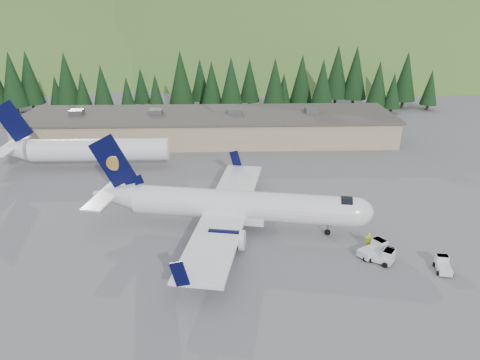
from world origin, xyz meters
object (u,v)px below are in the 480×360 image
second_airliner (82,149)px  ramp_worker (368,240)px  baggage_tug_d (381,256)px  baggage_tug_b (382,254)px  baggage_tug_a (374,249)px  airliner (233,206)px  terminal_building (209,126)px  baggage_tug_c (443,265)px

second_airliner → ramp_worker: size_ratio=14.45×
second_airliner → baggage_tug_d: size_ratio=8.05×
second_airliner → baggage_tug_b: bearing=-36.6°
baggage_tug_a → baggage_tug_d: 1.44m
second_airliner → airliner: bearing=-42.3°
baggage_tug_a → baggage_tug_d: size_ratio=1.03×
airliner → baggage_tug_d: bearing=-17.6°
airliner → ramp_worker: 15.90m
second_airliner → ramp_worker: (38.82, -27.05, -2.37)m
second_airliner → terminal_building: bearing=38.8°
baggage_tug_d → ramp_worker: 3.04m
second_airliner → terminal_building: size_ratio=0.39×
baggage_tug_c → ramp_worker: ramp_worker is taller
baggage_tug_d → terminal_building: bearing=149.7°
baggage_tug_c → baggage_tug_d: size_ratio=0.81×
airliner → terminal_building: 38.04m
baggage_tug_b → baggage_tug_c: 6.03m
baggage_tug_d → second_airliner: bearing=179.5°
second_airliner → ramp_worker: second_airliner is taller
baggage_tug_d → ramp_worker: bearing=136.9°
baggage_tug_a → baggage_tug_b: (0.61, -0.84, -0.09)m
baggage_tug_b → baggage_tug_c: baggage_tug_b is taller
baggage_tug_a → terminal_building: bearing=81.0°
baggage_tug_c → terminal_building: terminal_building is taller
baggage_tug_d → baggage_tug_c: bearing=20.1°
baggage_tug_a → ramp_worker: size_ratio=1.84×
baggage_tug_c → ramp_worker: (-6.39, 4.75, 0.34)m
baggage_tug_a → ramp_worker: bearing=65.9°
baggage_tug_a → ramp_worker: 1.60m
baggage_tug_d → ramp_worker: ramp_worker is taller
second_airliner → baggage_tug_c: 55.35m
terminal_building → ramp_worker: bearing=-66.3°
terminal_building → ramp_worker: 47.05m
baggage_tug_b → baggage_tug_c: (5.56, -2.33, -0.05)m
airliner → terminal_building: size_ratio=0.48×
terminal_building → baggage_tug_d: 50.01m
ramp_worker → airliner: bearing=-25.6°
airliner → baggage_tug_a: bearing=-13.8°
second_airliner → baggage_tug_a: size_ratio=7.83×
terminal_building → baggage_tug_a: bearing=-66.8°
second_airliner → terminal_building: second_airliner is taller
terminal_building → baggage_tug_d: bearing=-67.1°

